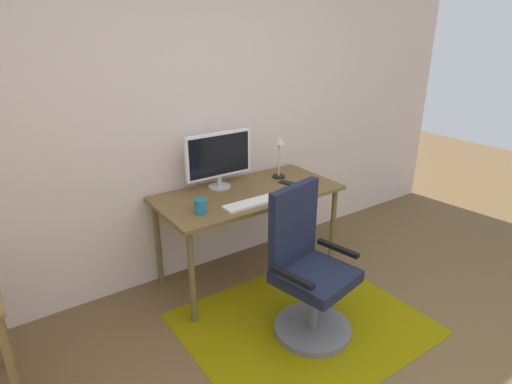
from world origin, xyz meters
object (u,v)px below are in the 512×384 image
Objects in this scene: cell_phone at (288,183)px; office_chair at (308,278)px; coffee_cup at (201,206)px; monitor at (219,157)px; computer_mouse at (287,193)px; desk_lamp at (279,150)px; desk at (248,200)px; keyboard at (251,203)px.

cell_phone is 0.14× the size of office_chair.
monitor is at bearing 44.79° from coffee_cup.
office_chair is (-0.27, -0.57, -0.36)m from computer_mouse.
desk_lamp is (0.54, -0.08, -0.01)m from monitor.
computer_mouse reaches higher than cell_phone.
desk_lamp reaches higher than computer_mouse.
desk_lamp is 0.35× the size of office_chair.
desk is 13.99× the size of computer_mouse.
cell_phone is at bearing 20.95° from keyboard.
desk is at bearing 155.68° from cell_phone.
coffee_cup reaches higher than keyboard.
monitor is at bearing 127.81° from computer_mouse.
monitor is 0.55m from desk_lamp.
keyboard reaches higher than desk.
coffee_cup is 0.96m from desk_lamp.
desk_lamp is (0.03, 0.16, 0.24)m from cell_phone.
monitor reaches higher than desk.
coffee_cup is 0.88m from office_chair.
monitor is at bearing 82.75° from office_chair.
monitor is 1.58× the size of desk_lamp.
office_chair reaches higher than cell_phone.
keyboard is 0.68m from office_chair.
coffee_cup is at bearing 173.27° from computer_mouse.
coffee_cup reaches higher than desk.
monitor reaches higher than computer_mouse.
keyboard is 0.68m from desk_lamp.
monitor is 0.62m from cell_phone.
monitor is at bearing 171.28° from desk_lamp.
desk is at bearing -56.99° from monitor.
coffee_cup is at bearing 168.37° from cell_phone.
computer_mouse reaches higher than keyboard.
office_chair reaches higher than computer_mouse.
office_chair is at bearing -138.27° from cell_phone.
coffee_cup is at bearing -162.97° from desk_lamp.
monitor is 0.55m from coffee_cup.
cell_phone is at bearing -25.93° from monitor.
keyboard is at bearing -119.44° from desk.
office_chair is at bearing -83.55° from keyboard.
keyboard is at bearing -178.06° from cell_phone.
cell_phone is 0.95m from office_chair.
computer_mouse is at bearing -118.73° from desk_lamp.
desk is 0.85m from office_chair.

